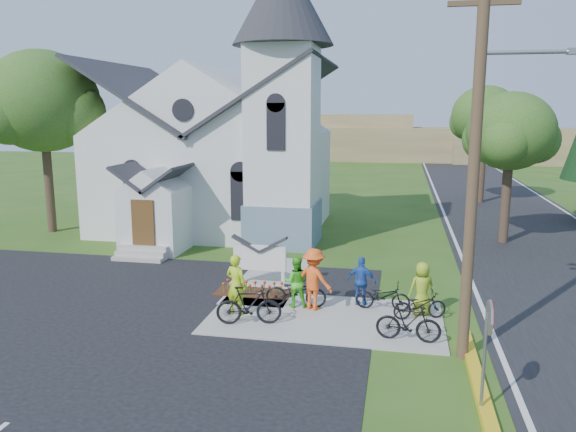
% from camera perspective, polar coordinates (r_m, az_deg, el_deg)
% --- Properties ---
extents(ground, '(120.00, 120.00, 0.00)m').
position_cam_1_polar(ground, '(17.08, -1.55, -10.60)').
color(ground, '#2E5518').
rests_on(ground, ground).
extents(parking_lot, '(20.00, 16.00, 0.02)m').
position_cam_1_polar(parking_lot, '(18.23, -25.46, -10.25)').
color(parking_lot, black).
rests_on(parking_lot, ground).
extents(road, '(8.00, 90.00, 0.02)m').
position_cam_1_polar(road, '(31.78, 22.75, -1.35)').
color(road, black).
rests_on(road, ground).
extents(sidewalk, '(7.00, 4.00, 0.05)m').
position_cam_1_polar(sidewalk, '(17.28, 3.76, -10.27)').
color(sidewalk, '#A39F93').
rests_on(sidewalk, ground).
extents(church, '(12.35, 12.00, 13.00)m').
position_cam_1_polar(church, '(29.42, -6.68, 8.80)').
color(church, white).
rests_on(church, ground).
extents(church_sign, '(2.20, 0.40, 1.70)m').
position_cam_1_polar(church_sign, '(19.98, -2.89, -4.31)').
color(church_sign, '#A39F93').
rests_on(church_sign, ground).
extents(flower_bed, '(2.60, 1.10, 0.07)m').
position_cam_1_polar(flower_bed, '(19.44, -3.52, -7.81)').
color(flower_bed, '#391A0F').
rests_on(flower_bed, ground).
extents(utility_pole, '(3.45, 0.28, 10.00)m').
position_cam_1_polar(utility_pole, '(14.14, 18.75, 6.88)').
color(utility_pole, '#4B3425').
rests_on(utility_pole, ground).
extents(stop_sign, '(0.11, 0.76, 2.48)m').
position_cam_1_polar(stop_sign, '(12.28, 19.64, -11.08)').
color(stop_sign, gray).
rests_on(stop_sign, ground).
extents(tree_lot_corner, '(5.60, 5.60, 9.15)m').
position_cam_1_polar(tree_lot_corner, '(30.96, -23.69, 10.59)').
color(tree_lot_corner, '#3C2920').
rests_on(tree_lot_corner, ground).
extents(tree_road_near, '(4.00, 4.00, 7.05)m').
position_cam_1_polar(tree_road_near, '(27.96, 21.68, 7.94)').
color(tree_road_near, '#3C2920').
rests_on(tree_road_near, ground).
extents(tree_road_mid, '(4.40, 4.40, 7.80)m').
position_cam_1_polar(tree_road_mid, '(39.87, 19.41, 9.54)').
color(tree_road_mid, '#3C2920').
rests_on(tree_road_mid, ground).
extents(distant_hills, '(61.00, 10.00, 5.60)m').
position_cam_1_polar(distant_hills, '(71.94, 11.21, 7.34)').
color(distant_hills, brown).
rests_on(distant_hills, ground).
extents(cyclist_0, '(0.78, 0.63, 1.87)m').
position_cam_1_polar(cyclist_0, '(17.25, -5.29, -6.95)').
color(cyclist_0, '#B4DE1A').
rests_on(cyclist_0, sidewalk).
extents(bike_0, '(1.97, 0.83, 1.01)m').
position_cam_1_polar(bike_0, '(17.90, 0.81, -7.68)').
color(bike_0, black).
rests_on(bike_0, sidewalk).
extents(cyclist_1, '(0.86, 0.72, 1.62)m').
position_cam_1_polar(cyclist_1, '(17.88, 0.81, -6.69)').
color(cyclist_1, '#41CD26').
rests_on(cyclist_1, sidewalk).
extents(bike_1, '(1.98, 0.96, 1.15)m').
position_cam_1_polar(bike_1, '(16.54, -4.00, -9.04)').
color(bike_1, black).
rests_on(bike_1, sidewalk).
extents(cyclist_2, '(0.99, 0.55, 1.59)m').
position_cam_1_polar(cyclist_2, '(18.13, 7.48, -6.59)').
color(cyclist_2, '#2454B5').
rests_on(cyclist_2, sidewalk).
extents(bike_2, '(1.70, 0.63, 0.89)m').
position_cam_1_polar(bike_2, '(17.94, 9.61, -8.01)').
color(bike_2, black).
rests_on(bike_2, sidewalk).
extents(cyclist_3, '(1.44, 1.18, 1.95)m').
position_cam_1_polar(cyclist_3, '(17.60, 2.65, -6.42)').
color(cyclist_3, '#FF5B1C').
rests_on(cyclist_3, sidewalk).
extents(bike_3, '(1.78, 0.64, 1.05)m').
position_cam_1_polar(bike_3, '(15.72, 12.13, -10.54)').
color(bike_3, black).
rests_on(bike_3, sidewalk).
extents(cyclist_4, '(0.93, 0.76, 1.65)m').
position_cam_1_polar(cyclist_4, '(17.65, 13.46, -7.17)').
color(cyclist_4, '#90AF20').
rests_on(cyclist_4, sidewalk).
extents(bike_4, '(1.72, 1.07, 0.86)m').
position_cam_1_polar(bike_4, '(17.41, 13.23, -8.79)').
color(bike_4, black).
rests_on(bike_4, sidewalk).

